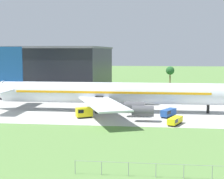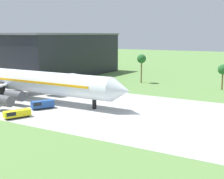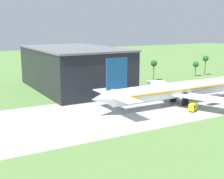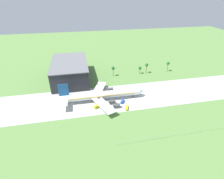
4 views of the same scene
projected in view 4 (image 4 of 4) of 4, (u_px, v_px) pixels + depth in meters
name	position (u px, v px, depth m)	size (l,w,h in m)	color
ground_plane	(145.00, 94.00, 163.70)	(600.00, 600.00, 0.00)	#5B8442
taxiway_strip	(145.00, 94.00, 163.70)	(320.00, 44.00, 0.02)	#B2B2AD
jet_airliner	(101.00, 95.00, 151.98)	(80.46, 54.98, 19.55)	silver
baggage_tug	(122.00, 101.00, 151.30)	(4.66, 6.07, 2.21)	black
fuel_truck	(127.00, 108.00, 143.19)	(4.27, 6.45, 1.85)	black
catering_van	(97.00, 107.00, 143.88)	(4.83, 3.87, 2.88)	black
perimeter_fence	(175.00, 135.00, 116.21)	(80.10, 0.10, 2.10)	gray
no_stopping_sign	(195.00, 132.00, 118.71)	(0.44, 0.08, 1.68)	gray
terminal_building	(70.00, 71.00, 187.13)	(36.72, 61.20, 19.95)	black
palm_tree_row	(142.00, 66.00, 200.05)	(69.78, 3.60, 12.18)	brown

